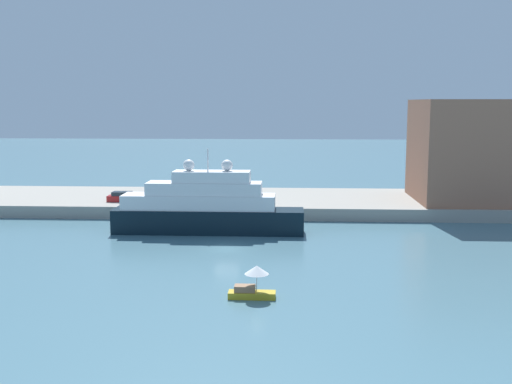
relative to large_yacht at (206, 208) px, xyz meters
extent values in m
plane|color=slate|center=(3.29, -8.33, -2.98)|extent=(400.00, 400.00, 0.00)
cube|color=gray|center=(3.29, 17.56, -2.15)|extent=(110.00, 19.79, 1.67)
cube|color=black|center=(0.30, 0.00, -1.56)|extent=(22.57, 4.07, 2.84)
cube|color=white|center=(-0.83, 0.00, 0.72)|extent=(18.06, 3.75, 1.73)
cube|color=white|center=(-0.15, 0.00, 2.33)|extent=(13.54, 3.42, 1.48)
cube|color=white|center=(0.75, 0.00, 3.73)|extent=(9.03, 3.10, 1.33)
cylinder|color=silver|center=(0.30, 0.00, 5.72)|extent=(0.16, 0.16, 2.64)
sphere|color=white|center=(2.56, 0.00, 5.07)|extent=(1.35, 1.35, 1.35)
sphere|color=white|center=(-1.96, 0.00, 5.07)|extent=(1.35, 1.35, 1.35)
cube|color=#B7991E|center=(6.99, -24.66, -2.72)|extent=(3.75, 1.22, 0.53)
cube|color=#8C6647|center=(6.43, -24.66, -2.20)|extent=(1.65, 0.97, 0.51)
cylinder|color=#B2B2B2|center=(7.37, -24.66, -1.74)|extent=(0.06, 0.06, 1.44)
cone|color=white|center=(7.37, -24.66, -0.68)|extent=(1.93, 1.93, 0.68)
cube|color=#9E664C|center=(34.75, 16.03, 5.74)|extent=(14.12, 15.36, 14.11)
cube|color=#B21E1E|center=(-13.26, 12.37, -0.90)|extent=(4.35, 1.87, 0.83)
cube|color=#262D33|center=(-13.47, 12.37, -0.22)|extent=(2.61, 1.68, 0.54)
cylinder|color=#334C8C|center=(-9.17, 15.08, -0.60)|extent=(0.36, 0.36, 1.43)
sphere|color=tan|center=(-9.17, 15.08, 0.24)|extent=(0.24, 0.24, 0.24)
cylinder|color=black|center=(4.49, 9.00, -0.88)|extent=(0.54, 0.54, 0.87)
camera|label=1|loc=(9.89, -71.78, 12.34)|focal=43.37mm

